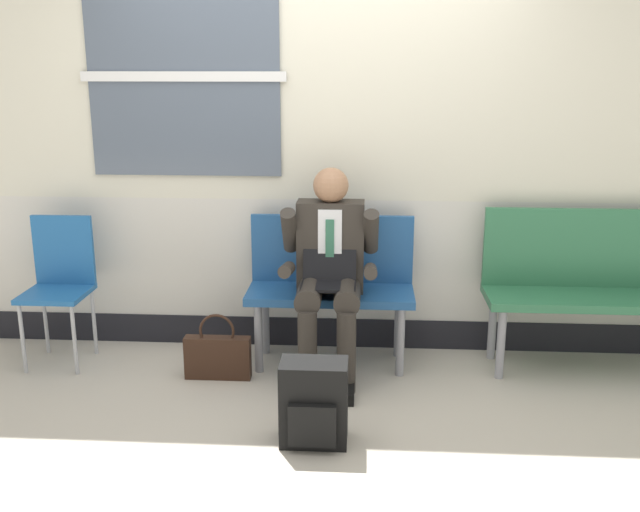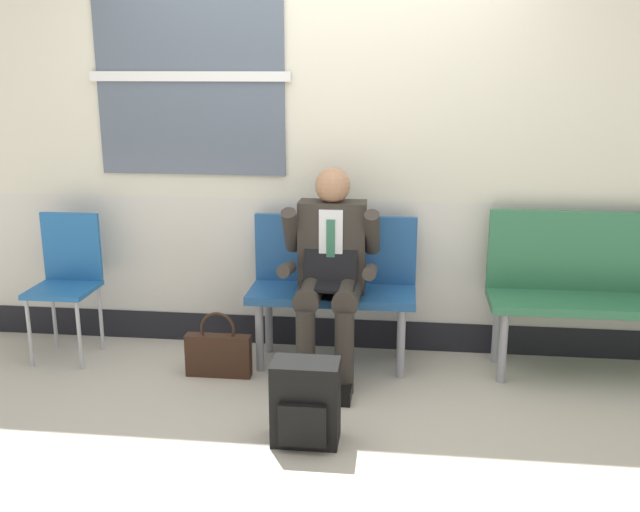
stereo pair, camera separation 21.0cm
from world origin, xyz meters
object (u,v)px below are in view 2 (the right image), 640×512
at_px(bench_empty, 602,283).
at_px(handbag, 218,354).
at_px(folding_chair, 67,272).
at_px(person_seated, 330,268).
at_px(backpack, 306,403).
at_px(bench_with_person, 333,279).

distance_m(bench_empty, handbag, 2.32).
bearing_deg(folding_chair, handbag, -13.27).
relative_size(person_seated, backpack, 2.91).
bearing_deg(bench_empty, backpack, -147.05).
distance_m(backpack, handbag, 0.96).
distance_m(bench_empty, folding_chair, 3.28).
bearing_deg(folding_chair, backpack, -30.22).
distance_m(bench_with_person, handbag, 0.83).
xyz_separation_m(bench_empty, handbag, (-2.26, -0.34, -0.42)).
relative_size(handbag, folding_chair, 0.44).
relative_size(bench_with_person, backpack, 2.39).
distance_m(person_seated, folding_chair, 1.69).
distance_m(person_seated, handbag, 0.85).
distance_m(bench_with_person, person_seated, 0.24).
relative_size(backpack, handbag, 1.05).
bearing_deg(bench_with_person, folding_chair, -176.97).
height_order(backpack, handbag, backpack).
relative_size(person_seated, handbag, 3.05).
bearing_deg(folding_chair, person_seated, -3.71).
distance_m(person_seated, backpack, 0.96).
distance_m(backpack, folding_chair, 1.94).
bearing_deg(person_seated, folding_chair, 176.29).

